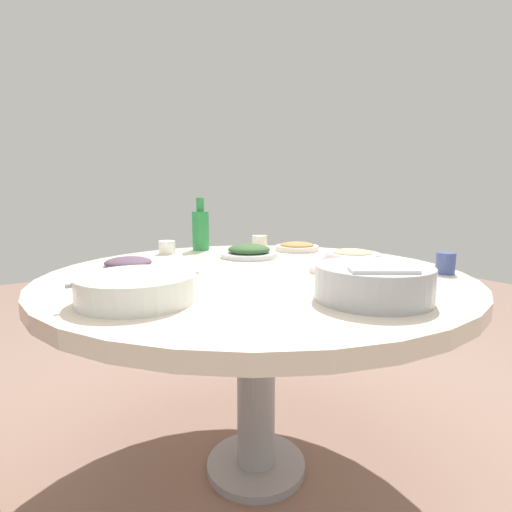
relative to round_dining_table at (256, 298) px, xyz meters
name	(u,v)px	position (x,y,z in m)	size (l,w,h in m)	color
ground	(256,468)	(0.00, 0.00, -0.64)	(8.00, 8.00, 0.00)	#88695B
round_dining_table	(256,298)	(0.00, 0.00, 0.00)	(1.39, 1.39, 0.73)	#99999E
rice_bowl	(373,282)	(0.05, -0.46, 0.14)	(0.29, 0.29, 0.09)	#B2B5BA
soup_bowl	(137,289)	(-0.45, -0.15, 0.12)	(0.32, 0.29, 0.07)	white
dish_greens	(249,252)	(0.15, 0.28, 0.11)	(0.23, 0.23, 0.05)	silver
dish_shrimp	(343,267)	(0.24, -0.16, 0.11)	(0.22, 0.22, 0.04)	silver
dish_noodles	(352,255)	(0.47, 0.01, 0.11)	(0.22, 0.22, 0.04)	silver
dish_eggplant	(128,265)	(-0.35, 0.26, 0.11)	(0.24, 0.24, 0.05)	white
dish_tofu_braise	(297,247)	(0.44, 0.32, 0.11)	(0.20, 0.20, 0.04)	silver
green_bottle	(201,229)	(0.07, 0.58, 0.19)	(0.08, 0.08, 0.24)	#2B8B43
tea_cup_near	(260,242)	(0.34, 0.49, 0.12)	(0.07, 0.07, 0.06)	silver
tea_cup_far	(445,263)	(0.50, -0.37, 0.13)	(0.06, 0.06, 0.07)	#3D4D89
tea_cup_side	(167,247)	(-0.10, 0.55, 0.12)	(0.07, 0.07, 0.06)	white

